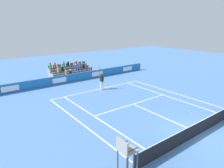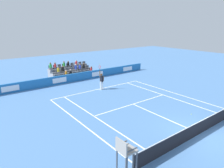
% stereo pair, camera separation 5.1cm
% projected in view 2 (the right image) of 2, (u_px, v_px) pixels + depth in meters
% --- Properties ---
extents(ground_plane, '(80.00, 80.00, 0.00)m').
position_uv_depth(ground_plane, '(200.00, 134.00, 13.23)').
color(ground_plane, '#4C7AB2').
extents(line_baseline, '(10.97, 0.10, 0.01)m').
position_uv_depth(line_baseline, '(99.00, 89.00, 22.32)').
color(line_baseline, white).
rests_on(line_baseline, ground).
extents(line_service, '(8.23, 0.10, 0.01)m').
position_uv_depth(line_service, '(133.00, 104.00, 18.12)').
color(line_service, white).
rests_on(line_service, ground).
extents(line_centre_service, '(0.10, 6.40, 0.01)m').
position_uv_depth(line_centre_service, '(161.00, 117.00, 15.68)').
color(line_centre_service, white).
rests_on(line_centre_service, ground).
extents(line_singles_sideline_left, '(0.10, 11.89, 0.01)m').
position_uv_depth(line_singles_sideline_left, '(97.00, 118.00, 15.39)').
color(line_singles_sideline_left, white).
rests_on(line_singles_sideline_left, ground).
extents(line_singles_sideline_right, '(0.10, 11.89, 0.01)m').
position_uv_depth(line_singles_sideline_right, '(167.00, 96.00, 20.16)').
color(line_singles_sideline_right, white).
rests_on(line_singles_sideline_right, ground).
extents(line_doubles_sideline_left, '(0.10, 11.89, 0.01)m').
position_uv_depth(line_doubles_sideline_left, '(81.00, 123.00, 14.60)').
color(line_doubles_sideline_left, white).
rests_on(line_doubles_sideline_left, ground).
extents(line_doubles_sideline_right, '(0.10, 11.89, 0.01)m').
position_uv_depth(line_doubles_sideline_right, '(175.00, 93.00, 20.95)').
color(line_doubles_sideline_right, white).
rests_on(line_doubles_sideline_right, ground).
extents(line_centre_mark, '(0.10, 0.20, 0.01)m').
position_uv_depth(line_centre_mark, '(99.00, 89.00, 22.24)').
color(line_centre_mark, white).
rests_on(line_centre_mark, ground).
extents(sponsor_barrier, '(21.40, 0.22, 1.02)m').
position_uv_depth(sponsor_barrier, '(79.00, 77.00, 25.58)').
color(sponsor_barrier, '#1E66AD').
rests_on(sponsor_barrier, ground).
extents(tennis_net, '(11.97, 0.10, 1.07)m').
position_uv_depth(tennis_net, '(201.00, 127.00, 13.09)').
color(tennis_net, '#33383D').
rests_on(tennis_net, ground).
extents(tennis_player, '(0.53, 0.37, 2.85)m').
position_uv_depth(tennis_player, '(102.00, 81.00, 21.95)').
color(tennis_player, white).
rests_on(tennis_player, ground).
extents(umpire_chair, '(0.70, 0.70, 2.34)m').
position_uv_depth(umpire_chair, '(125.00, 155.00, 8.60)').
color(umpire_chair, '#474C54').
rests_on(umpire_chair, ground).
extents(stadium_stand, '(5.58, 2.85, 2.15)m').
position_uv_depth(stadium_stand, '(71.00, 73.00, 27.32)').
color(stadium_stand, gray).
rests_on(stadium_stand, ground).
extents(loose_tennis_ball, '(0.07, 0.07, 0.07)m').
position_uv_depth(loose_tennis_ball, '(191.00, 114.00, 16.02)').
color(loose_tennis_ball, '#D1E533').
rests_on(loose_tennis_ball, ground).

